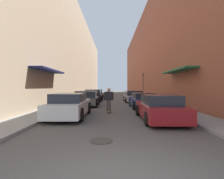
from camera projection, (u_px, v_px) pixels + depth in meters
The scene contains 15 objects.
ground at pixel (112, 98), 26.08m from camera, with size 128.05×128.05×0.00m, color #4C4947.
curb_strip_left at pixel (88, 96), 31.88m from camera, with size 1.80×58.21×0.12m.
curb_strip_right at pixel (135, 96), 31.92m from camera, with size 1.80×58.21×0.12m.
building_row_left at pixel (72, 57), 31.78m from camera, with size 4.90×58.21×14.41m.
building_row_right at pixel (151, 56), 31.85m from camera, with size 4.90×58.21×14.61m.
parked_car_left_0 at pixel (69, 105), 9.63m from camera, with size 1.89×4.56×1.32m.
parked_car_left_1 at pixel (86, 99), 15.37m from camera, with size 2.04×3.91×1.33m.
parked_car_left_2 at pixel (93, 95), 21.02m from camera, with size 2.07×4.43×1.38m.
parked_car_left_3 at pixel (96, 94), 26.26m from camera, with size 1.96×4.05×1.35m.
parked_car_right_0 at pixel (158, 108), 8.79m from camera, with size 1.91×4.57×1.28m.
parked_car_right_1 at pixel (142, 101), 13.98m from camera, with size 1.88×4.20×1.20m.
parked_car_right_2 at pixel (133, 96), 19.81m from camera, with size 2.05×4.56×1.27m.
skateboarder at pixel (108, 97), 11.44m from camera, with size 0.61×0.78×1.60m.
manhole_cover at pixel (101, 141), 5.35m from camera, with size 0.70×0.70×0.02m.
traffic_light at pixel (142, 82), 26.65m from camera, with size 0.16×0.22×3.70m.
Camera 1 is at (-0.12, -2.78, 1.65)m, focal length 28.00 mm.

